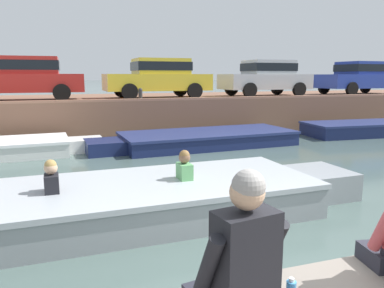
% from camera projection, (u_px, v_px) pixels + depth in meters
% --- Properties ---
extents(ground_plane, '(400.00, 400.00, 0.00)m').
position_uv_depth(ground_plane, '(182.00, 179.00, 8.29)').
color(ground_plane, '#4C605B').
extents(far_quay_wall, '(60.00, 6.00, 1.38)m').
position_uv_depth(far_quay_wall, '(124.00, 113.00, 15.97)').
color(far_quay_wall, brown).
rests_on(far_quay_wall, ground).
extents(far_wall_coping, '(60.00, 0.24, 0.08)m').
position_uv_depth(far_wall_coping, '(136.00, 100.00, 13.15)').
color(far_wall_coping, '#9F6C52').
rests_on(far_wall_coping, far_quay_wall).
extents(boat_moored_central_navy, '(6.77, 2.55, 0.47)m').
position_uv_depth(boat_moored_central_navy, '(201.00, 139.00, 12.10)').
color(boat_moored_central_navy, navy).
rests_on(boat_moored_central_navy, ground).
extents(boat_moored_east_navy, '(6.28, 2.15, 0.50)m').
position_uv_depth(boat_moored_east_navy, '(376.00, 128.00, 14.53)').
color(boat_moored_east_navy, navy).
rests_on(boat_moored_east_navy, ground).
extents(motorboat_passing, '(7.21, 2.30, 1.06)m').
position_uv_depth(motorboat_passing, '(150.00, 199.00, 6.01)').
color(motorboat_passing, '#93999E').
rests_on(motorboat_passing, ground).
extents(car_left_inner_red, '(4.09, 1.93, 1.54)m').
position_uv_depth(car_left_inner_red, '(26.00, 77.00, 13.34)').
color(car_left_inner_red, '#B2231E').
rests_on(car_left_inner_red, far_quay_wall).
extents(car_centre_yellow, '(4.15, 2.06, 1.54)m').
position_uv_depth(car_centre_yellow, '(158.00, 76.00, 14.87)').
color(car_centre_yellow, yellow).
rests_on(car_centre_yellow, far_quay_wall).
extents(car_right_inner_silver, '(3.92, 1.96, 1.54)m').
position_uv_depth(car_right_inner_silver, '(266.00, 76.00, 16.40)').
color(car_right_inner_silver, '#B7BABC').
rests_on(car_right_inner_silver, far_quay_wall).
extents(car_rightmost_blue, '(4.41, 2.15, 1.54)m').
position_uv_depth(car_rightmost_blue, '(361.00, 76.00, 18.04)').
color(car_rightmost_blue, '#233893').
rests_on(car_rightmost_blue, far_quay_wall).
extents(mooring_bollard_mid, '(0.15, 0.15, 0.45)m').
position_uv_depth(mooring_bollard_mid, '(140.00, 94.00, 13.30)').
color(mooring_bollard_mid, '#2D2B28').
rests_on(mooring_bollard_mid, far_quay_wall).
extents(person_seated_left, '(0.57, 0.58, 0.96)m').
position_uv_depth(person_seated_left, '(240.00, 266.00, 2.19)').
color(person_seated_left, '#282833').
rests_on(person_seated_left, near_quay).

